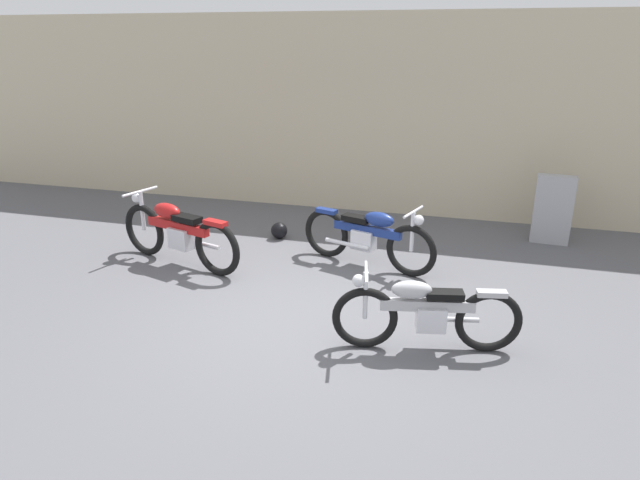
% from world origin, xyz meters
% --- Properties ---
extents(ground_plane, '(40.00, 40.00, 0.00)m').
position_xyz_m(ground_plane, '(0.00, 0.00, 0.00)').
color(ground_plane, '#56565B').
extents(building_wall, '(18.00, 0.30, 3.49)m').
position_xyz_m(building_wall, '(0.00, 4.51, 1.74)').
color(building_wall, beige).
rests_on(building_wall, ground_plane).
extents(stone_marker, '(0.58, 0.25, 1.08)m').
position_xyz_m(stone_marker, '(2.99, 3.47, 0.54)').
color(stone_marker, '#9E9EA3').
rests_on(stone_marker, ground_plane).
extents(helmet, '(0.27, 0.27, 0.27)m').
position_xyz_m(helmet, '(-1.18, 2.49, 0.13)').
color(helmet, black).
rests_on(helmet, ground_plane).
extents(motorcycle_blue, '(2.01, 0.83, 0.93)m').
position_xyz_m(motorcycle_blue, '(0.41, 1.73, 0.45)').
color(motorcycle_blue, black).
rests_on(motorcycle_blue, ground_plane).
extents(motorcycle_silver, '(1.91, 0.65, 0.87)m').
position_xyz_m(motorcycle_silver, '(1.41, -0.32, 0.42)').
color(motorcycle_silver, black).
rests_on(motorcycle_silver, ground_plane).
extents(motorcycle_red, '(2.14, 0.88, 0.99)m').
position_xyz_m(motorcycle_red, '(-2.18, 1.08, 0.48)').
color(motorcycle_red, black).
rests_on(motorcycle_red, ground_plane).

